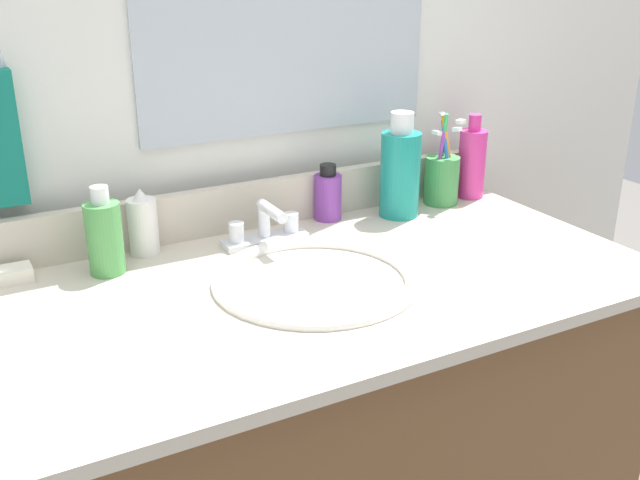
% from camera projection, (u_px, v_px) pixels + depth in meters
% --- Properties ---
extents(vanity_cabinet, '(1.06, 0.54, 0.72)m').
position_uv_depth(vanity_cabinet, '(322.00, 468.00, 1.35)').
color(vanity_cabinet, brown).
rests_on(vanity_cabinet, ground_plane).
extents(countertop, '(1.11, 0.58, 0.02)m').
position_uv_depth(countertop, '(323.00, 285.00, 1.21)').
color(countertop, beige).
rests_on(countertop, vanity_cabinet).
extents(backsplash, '(1.11, 0.02, 0.09)m').
position_uv_depth(backsplash, '(253.00, 205.00, 1.42)').
color(backsplash, beige).
rests_on(backsplash, countertop).
extents(back_wall, '(2.21, 0.04, 1.30)m').
position_uv_depth(back_wall, '(244.00, 260.00, 1.52)').
color(back_wall, silver).
rests_on(back_wall, ground_plane).
extents(sink_basin, '(0.34, 0.34, 0.11)m').
position_uv_depth(sink_basin, '(316.00, 299.00, 1.20)').
color(sink_basin, white).
rests_on(sink_basin, countertop).
extents(faucet, '(0.16, 0.10, 0.08)m').
position_uv_depth(faucet, '(266.00, 229.00, 1.34)').
color(faucet, silver).
rests_on(faucet, countertop).
extents(bottle_toner_green, '(0.06, 0.06, 0.15)m').
position_uv_depth(bottle_toner_green, '(104.00, 236.00, 1.21)').
color(bottle_toner_green, '#4C9E4C').
rests_on(bottle_toner_green, countertop).
extents(bottle_lotion_white, '(0.05, 0.05, 0.12)m').
position_uv_depth(bottle_lotion_white, '(143.00, 225.00, 1.29)').
color(bottle_lotion_white, white).
rests_on(bottle_lotion_white, countertop).
extents(bottle_soap_pink, '(0.06, 0.06, 0.18)m').
position_uv_depth(bottle_soap_pink, '(472.00, 162.00, 1.58)').
color(bottle_soap_pink, '#D8338C').
rests_on(bottle_soap_pink, countertop).
extents(bottle_cream_purple, '(0.05, 0.05, 0.11)m').
position_uv_depth(bottle_cream_purple, '(328.00, 195.00, 1.46)').
color(bottle_cream_purple, '#7A3899').
rests_on(bottle_cream_purple, countertop).
extents(bottle_mouthwash_teal, '(0.08, 0.08, 0.21)m').
position_uv_depth(bottle_mouthwash_teal, '(400.00, 171.00, 1.46)').
color(bottle_mouthwash_teal, teal).
rests_on(bottle_mouthwash_teal, countertop).
extents(cup_green, '(0.07, 0.09, 0.20)m').
position_uv_depth(cup_green, '(442.00, 178.00, 1.55)').
color(cup_green, '#3F8C47').
rests_on(cup_green, countertop).
extents(soap_bar, '(0.06, 0.04, 0.02)m').
position_uv_depth(soap_bar, '(12.00, 275.00, 1.19)').
color(soap_bar, white).
rests_on(soap_bar, countertop).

